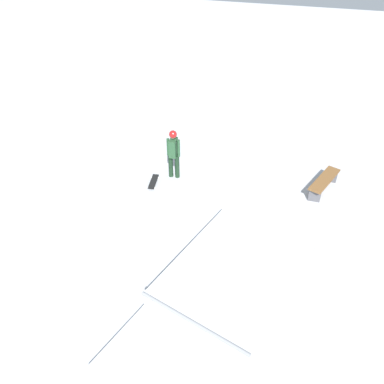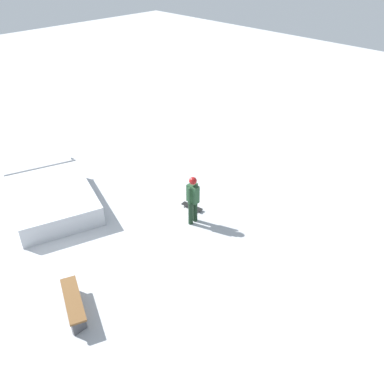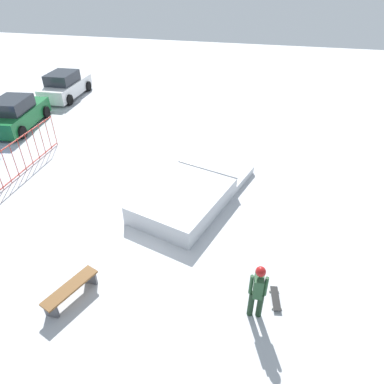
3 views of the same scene
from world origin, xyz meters
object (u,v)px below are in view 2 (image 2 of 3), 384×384
(skate_ramp, at_px, (50,194))
(skateboard, at_px, (192,207))
(park_bench, at_px, (73,302))
(skater, at_px, (193,197))

(skate_ramp, height_order, skateboard, skate_ramp)
(park_bench, bearing_deg, skater, -83.28)
(skater, bearing_deg, skateboard, -45.78)
(skater, bearing_deg, park_bench, 93.70)
(skater, distance_m, skateboard, 1.22)
(skate_ramp, bearing_deg, park_bench, 174.95)
(skater, relative_size, skateboard, 2.10)
(skater, relative_size, park_bench, 1.06)
(skate_ramp, bearing_deg, skater, -131.24)
(skate_ramp, bearing_deg, skateboard, -122.71)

